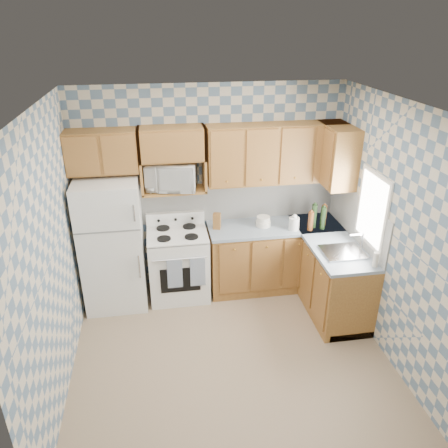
{
  "coord_description": "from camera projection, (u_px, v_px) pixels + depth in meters",
  "views": [
    {
      "loc": [
        -0.67,
        -3.7,
        3.39
      ],
      "look_at": [
        0.05,
        0.75,
        1.25
      ],
      "focal_mm": 35.0,
      "sensor_mm": 36.0,
      "label": 1
    }
  ],
  "objects": [
    {
      "name": "stove_body",
      "position": [
        179.0,
        265.0,
        5.73
      ],
      "size": [
        0.76,
        0.65,
        0.9
      ],
      "primitive_type": "cube",
      "color": "white",
      "rests_on": "floor"
    },
    {
      "name": "sink",
      "position": [
        343.0,
        252.0,
        5.06
      ],
      "size": [
        0.48,
        0.4,
        0.03
      ],
      "primitive_type": "cube",
      "color": "#B7B7BC",
      "rests_on": "countertop_right"
    },
    {
      "name": "bottle_2",
      "position": [
        324.0,
        215.0,
        5.68
      ],
      "size": [
        0.07,
        0.07,
        0.27
      ],
      "primitive_type": "cylinder",
      "color": "#5F3014",
      "rests_on": "countertop_back"
    },
    {
      "name": "bottle_3",
      "position": [
        311.0,
        221.0,
        5.55
      ],
      "size": [
        0.07,
        0.07,
        0.25
      ],
      "primitive_type": "cylinder",
      "color": "#5F3014",
      "rests_on": "countertop_back"
    },
    {
      "name": "upper_cabinets_back",
      "position": [
        276.0,
        153.0,
        5.46
      ],
      "size": [
        1.75,
        0.33,
        0.74
      ],
      "primitive_type": "cube",
      "color": "brown",
      "rests_on": "back_wall"
    },
    {
      "name": "knife_block",
      "position": [
        217.0,
        221.0,
        5.6
      ],
      "size": [
        0.12,
        0.12,
        0.21
      ],
      "primitive_type": "cube",
      "rotation": [
        0.0,
        0.0,
        -0.3
      ],
      "color": "brown",
      "rests_on": "countertop_back"
    },
    {
      "name": "floor",
      "position": [
        230.0,
        354.0,
        4.86
      ],
      "size": [
        3.4,
        3.4,
        0.0
      ],
      "primitive_type": "plane",
      "color": "#8E745B",
      "rests_on": "ground"
    },
    {
      "name": "countertop_back",
      "position": [
        275.0,
        226.0,
        5.74
      ],
      "size": [
        1.77,
        0.63,
        0.04
      ],
      "primitive_type": "cube",
      "color": "slate",
      "rests_on": "base_cabinets_back"
    },
    {
      "name": "backguard",
      "position": [
        175.0,
        218.0,
        5.74
      ],
      "size": [
        0.76,
        0.08,
        0.17
      ],
      "primitive_type": "cube",
      "color": "white",
      "rests_on": "cooktop"
    },
    {
      "name": "base_cabinets_back",
      "position": [
        274.0,
        257.0,
        5.94
      ],
      "size": [
        1.75,
        0.6,
        0.88
      ],
      "primitive_type": "cube",
      "color": "brown",
      "rests_on": "floor"
    },
    {
      "name": "back_wall",
      "position": [
        210.0,
        190.0,
        5.7
      ],
      "size": [
        3.4,
        0.02,
        2.7
      ],
      "primitive_type": "cube",
      "color": "slate",
      "rests_on": "ground"
    },
    {
      "name": "dish_towel_left",
      "position": [
        175.0,
        274.0,
        5.38
      ],
      "size": [
        0.19,
        0.02,
        0.4
      ],
      "primitive_type": "cube",
      "color": "navy",
      "rests_on": "stove_body"
    },
    {
      "name": "soap_bottle",
      "position": [
        376.0,
        260.0,
        4.75
      ],
      "size": [
        0.06,
        0.06,
        0.17
      ],
      "primitive_type": "cylinder",
      "color": "beige",
      "rests_on": "countertop_right"
    },
    {
      "name": "food_containers",
      "position": [
        263.0,
        221.0,
        5.69
      ],
      "size": [
        0.19,
        0.19,
        0.13
      ],
      "primitive_type": null,
      "color": "beige",
      "rests_on": "countertop_back"
    },
    {
      "name": "backsplash_back",
      "position": [
        240.0,
        199.0,
        5.82
      ],
      "size": [
        2.6,
        0.02,
        0.56
      ],
      "primitive_type": "cube",
      "color": "silver",
      "rests_on": "back_wall"
    },
    {
      "name": "microwave",
      "position": [
        172.0,
        176.0,
        5.39
      ],
      "size": [
        0.67,
        0.52,
        0.33
      ],
      "primitive_type": "imported",
      "rotation": [
        0.0,
        0.0,
        -0.19
      ],
      "color": "white",
      "rests_on": "microwave_shelf"
    },
    {
      "name": "microwave_shelf",
      "position": [
        174.0,
        190.0,
        5.45
      ],
      "size": [
        0.8,
        0.33,
        0.03
      ],
      "primitive_type": "cube",
      "color": "brown",
      "rests_on": "back_wall"
    },
    {
      "name": "cooktop",
      "position": [
        177.0,
        234.0,
        5.54
      ],
      "size": [
        0.76,
        0.65,
        0.02
      ],
      "primitive_type": "cube",
      "color": "silver",
      "rests_on": "stove_body"
    },
    {
      "name": "upper_cabinets_fridge",
      "position": [
        102.0,
        152.0,
        5.1
      ],
      "size": [
        0.82,
        0.33,
        0.5
      ],
      "primitive_type": "cube",
      "color": "brown",
      "rests_on": "back_wall"
    },
    {
      "name": "backsplash_right",
      "position": [
        356.0,
        217.0,
        5.3
      ],
      "size": [
        0.02,
        1.6,
        0.56
      ],
      "primitive_type": "cube",
      "color": "silver",
      "rests_on": "right_wall"
    },
    {
      "name": "window",
      "position": [
        372.0,
        209.0,
        4.88
      ],
      "size": [
        0.02,
        0.66,
        0.86
      ],
      "primitive_type": "cube",
      "color": "silver",
      "rests_on": "right_wall"
    },
    {
      "name": "base_cabinets_right",
      "position": [
        327.0,
        272.0,
        5.58
      ],
      "size": [
        0.6,
        1.6,
        0.88
      ],
      "primitive_type": "cube",
      "color": "brown",
      "rests_on": "floor"
    },
    {
      "name": "right_wall",
      "position": [
        392.0,
        235.0,
        4.52
      ],
      "size": [
        0.02,
        3.2,
        2.7
      ],
      "primitive_type": "cube",
      "color": "slate",
      "rests_on": "ground"
    },
    {
      "name": "upper_cabinets_right",
      "position": [
        336.0,
        155.0,
        5.4
      ],
      "size": [
        0.33,
        0.7,
        0.74
      ],
      "primitive_type": "cube",
      "color": "brown",
      "rests_on": "right_wall"
    },
    {
      "name": "countertop_right",
      "position": [
        331.0,
        240.0,
        5.38
      ],
      "size": [
        0.63,
        1.6,
        0.04
      ],
      "primitive_type": "cube",
      "color": "slate",
      "rests_on": "base_cabinets_right"
    },
    {
      "name": "bottle_1",
      "position": [
        323.0,
        218.0,
        5.58
      ],
      "size": [
        0.07,
        0.07,
        0.3
      ],
      "primitive_type": "cylinder",
      "color": "black",
      "rests_on": "countertop_back"
    },
    {
      "name": "refrigerator",
      "position": [
        113.0,
        244.0,
        5.43
      ],
      "size": [
        0.75,
        0.7,
        1.68
      ],
      "primitive_type": "cube",
      "color": "white",
      "rests_on": "floor"
    },
    {
      "name": "electric_kettle",
      "position": [
        294.0,
        224.0,
        5.58
      ],
      "size": [
        0.13,
        0.13,
        0.17
      ],
      "primitive_type": "cylinder",
      "color": "white",
      "rests_on": "countertop_back"
    },
    {
      "name": "bottle_0",
      "position": [
        314.0,
        216.0,
        5.62
      ],
      "size": [
        0.07,
        0.07,
        0.32
      ],
      "primitive_type": "cylinder",
      "color": "black",
      "rests_on": "countertop_back"
    },
    {
      "name": "dish_towel_right",
      "position": [
        198.0,
        272.0,
        5.42
      ],
      "size": [
        0.19,
        0.02,
        0.4
      ],
      "primitive_type": "cube",
      "color": "navy",
      "rests_on": "stove_body"
    }
  ]
}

